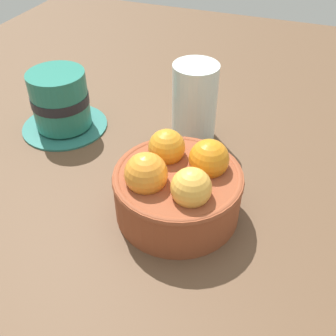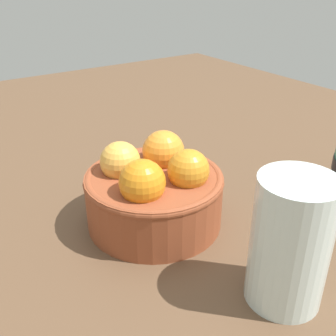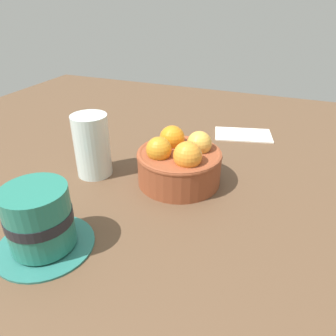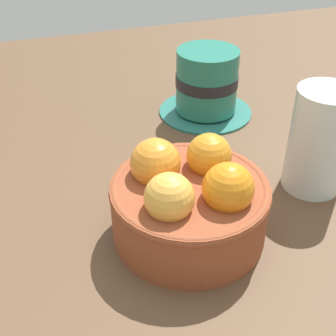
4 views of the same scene
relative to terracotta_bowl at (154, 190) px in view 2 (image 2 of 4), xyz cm
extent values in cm
cube|color=brown|center=(-0.01, 0.02, -5.95)|extent=(139.25, 119.69, 4.06)
cylinder|color=brown|center=(-0.01, 0.02, -1.08)|extent=(14.25, 14.25, 5.68)
torus|color=brown|center=(-0.01, 0.02, 1.35)|extent=(14.45, 14.45, 1.00)
sphere|color=gold|center=(2.72, 2.36, 2.84)|extent=(4.23, 4.23, 4.23)
sphere|color=orange|center=(-2.36, 2.75, 2.84)|extent=(4.47, 4.47, 4.47)
sphere|color=orange|center=(-2.74, -2.33, 2.84)|extent=(4.23, 4.23, 4.23)
sphere|color=orange|center=(2.33, -2.71, 2.84)|extent=(4.64, 4.64, 4.64)
cylinder|color=silver|center=(-15.25, -2.96, 1.67)|extent=(6.25, 6.25, 11.18)
camera|label=1|loc=(30.70, 10.42, 29.51)|focal=42.13mm
camera|label=2|loc=(-30.80, 19.06, 21.13)|focal=42.90mm
camera|label=3|loc=(16.01, -45.53, 25.63)|focal=34.29mm
camera|label=4|loc=(12.02, 29.90, 26.24)|focal=48.97mm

